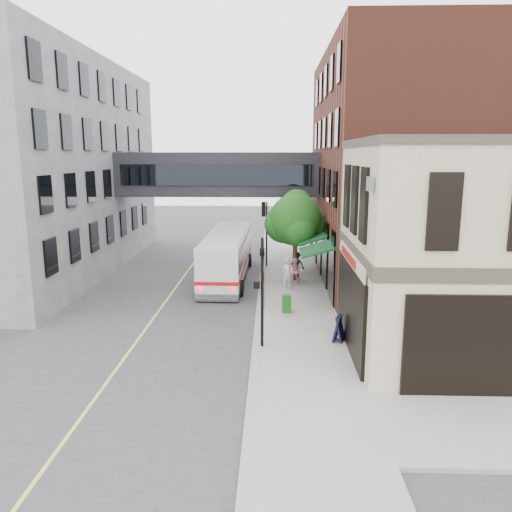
# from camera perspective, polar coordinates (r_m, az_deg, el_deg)

# --- Properties ---
(ground) EXTENTS (120.00, 120.00, 0.00)m
(ground) POSITION_cam_1_polar(r_m,az_deg,el_deg) (19.04, -0.66, -12.86)
(ground) COLOR #38383A
(ground) RESTS_ON ground
(sidewalk_main) EXTENTS (4.00, 60.00, 0.15)m
(sidewalk_main) POSITION_cam_1_polar(r_m,az_deg,el_deg) (32.30, 3.99, -2.44)
(sidewalk_main) COLOR gray
(sidewalk_main) RESTS_ON ground
(corner_building) EXTENTS (10.19, 8.12, 8.45)m
(corner_building) POSITION_cam_1_polar(r_m,az_deg,el_deg) (21.30, 24.46, 0.62)
(corner_building) COLOR #B3AA89
(corner_building) RESTS_ON ground
(brick_building) EXTENTS (13.76, 18.00, 14.00)m
(brick_building) POSITION_cam_1_polar(r_m,az_deg,el_deg) (33.61, 18.02, 9.50)
(brick_building) COLOR #57271B
(brick_building) RESTS_ON ground
(opposite_building) EXTENTS (14.00, 24.00, 14.00)m
(opposite_building) POSITION_cam_1_polar(r_m,az_deg,el_deg) (37.78, -26.56, 9.04)
(opposite_building) COLOR #5E5E62
(opposite_building) RESTS_ON ground
(skyway_bridge) EXTENTS (14.00, 3.18, 3.00)m
(skyway_bridge) POSITION_cam_1_polar(r_m,az_deg,el_deg) (35.55, -4.29, 9.32)
(skyway_bridge) COLOR black
(skyway_bridge) RESTS_ON ground
(traffic_signal_near) EXTENTS (0.44, 0.22, 4.60)m
(traffic_signal_near) POSITION_cam_1_polar(r_m,az_deg,el_deg) (19.93, 0.63, -2.64)
(traffic_signal_near) COLOR black
(traffic_signal_near) RESTS_ON sidewalk_main
(traffic_signal_far) EXTENTS (0.53, 0.28, 4.50)m
(traffic_signal_far) POSITION_cam_1_polar(r_m,az_deg,el_deg) (34.62, 1.00, 4.03)
(traffic_signal_far) COLOR black
(traffic_signal_far) RESTS_ON sidewalk_main
(street_sign_pole) EXTENTS (0.08, 0.75, 3.00)m
(street_sign_pole) POSITION_cam_1_polar(r_m,az_deg,el_deg) (25.04, 0.93, -2.17)
(street_sign_pole) COLOR gray
(street_sign_pole) RESTS_ON sidewalk_main
(street_tree) EXTENTS (3.80, 3.20, 5.60)m
(street_tree) POSITION_cam_1_polar(r_m,az_deg,el_deg) (30.82, 4.50, 4.14)
(street_tree) COLOR #382619
(street_tree) RESTS_ON sidewalk_main
(lane_marking) EXTENTS (0.12, 40.00, 0.01)m
(lane_marking) POSITION_cam_1_polar(r_m,az_deg,el_deg) (29.01, -9.72, -4.35)
(lane_marking) COLOR #D8CC4C
(lane_marking) RESTS_ON ground
(bus) EXTENTS (2.79, 10.94, 2.93)m
(bus) POSITION_cam_1_polar(r_m,az_deg,el_deg) (31.82, -3.32, 0.25)
(bus) COLOR silver
(bus) RESTS_ON ground
(pedestrian_a) EXTENTS (0.75, 0.58, 1.85)m
(pedestrian_a) POSITION_cam_1_polar(r_m,az_deg,el_deg) (28.93, 3.66, -2.05)
(pedestrian_a) COLOR silver
(pedestrian_a) RESTS_ON sidewalk_main
(pedestrian_b) EXTENTS (0.86, 0.71, 1.63)m
(pedestrian_b) POSITION_cam_1_polar(r_m,az_deg,el_deg) (30.02, 4.56, -1.78)
(pedestrian_b) COLOR pink
(pedestrian_b) RESTS_ON sidewalk_main
(pedestrian_c) EXTENTS (1.22, 1.02, 1.64)m
(pedestrian_c) POSITION_cam_1_polar(r_m,az_deg,el_deg) (31.93, 4.66, -0.97)
(pedestrian_c) COLOR black
(pedestrian_c) RESTS_ON sidewalk_main
(newspaper_box) EXTENTS (0.45, 0.41, 0.90)m
(newspaper_box) POSITION_cam_1_polar(r_m,az_deg,el_deg) (24.92, 3.52, -5.44)
(newspaper_box) COLOR #125213
(newspaper_box) RESTS_ON sidewalk_main
(sandwich_board) EXTENTS (0.60, 0.73, 1.12)m
(sandwich_board) POSITION_cam_1_polar(r_m,az_deg,el_deg) (21.40, 9.43, -8.16)
(sandwich_board) COLOR black
(sandwich_board) RESTS_ON sidewalk_main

